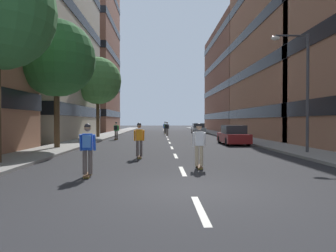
% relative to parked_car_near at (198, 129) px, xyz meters
% --- Properties ---
extents(ground_plane, '(178.23, 178.23, 0.00)m').
position_rel_parked_car_near_xyz_m(ground_plane, '(-4.98, -8.38, -0.70)').
color(ground_plane, '#28282B').
extents(sidewalk_left, '(2.77, 81.69, 0.14)m').
position_rel_parked_car_near_xyz_m(sidewalk_left, '(-12.56, -4.67, -0.63)').
color(sidewalk_left, gray).
rests_on(sidewalk_left, ground_plane).
extents(sidewalk_right, '(2.77, 81.69, 0.14)m').
position_rel_parked_car_near_xyz_m(sidewalk_right, '(2.59, -4.67, -0.63)').
color(sidewalk_right, gray).
rests_on(sidewalk_right, ground_plane).
extents(lane_markings, '(0.16, 67.20, 0.01)m').
position_rel_parked_car_near_xyz_m(lane_markings, '(-4.98, -7.58, -0.70)').
color(lane_markings, silver).
rests_on(lane_markings, ground_plane).
extents(building_left_mid, '(13.75, 18.22, 19.20)m').
position_rel_parked_car_near_xyz_m(building_left_mid, '(-20.76, -13.19, 8.99)').
color(building_left_mid, '#BCB29E').
rests_on(building_left_mid, ground_plane).
extents(building_left_far, '(13.75, 16.64, 31.21)m').
position_rel_parked_car_near_xyz_m(building_left_far, '(-20.76, 8.87, 15.00)').
color(building_left_far, brown).
rests_on(building_left_far, ground_plane).
extents(building_right_mid, '(13.75, 19.71, 22.71)m').
position_rel_parked_car_near_xyz_m(building_right_mid, '(10.79, -13.19, 10.74)').
color(building_right_mid, '#9E6B51').
rests_on(building_right_mid, ground_plane).
extents(building_right_far, '(13.75, 24.05, 18.22)m').
position_rel_parked_car_near_xyz_m(building_right_far, '(10.79, 8.87, 8.50)').
color(building_right_far, brown).
rests_on(building_right_far, ground_plane).
extents(parked_car_near, '(1.82, 4.40, 1.52)m').
position_rel_parked_car_near_xyz_m(parked_car_near, '(0.00, 0.00, 0.00)').
color(parked_car_near, '#B2B7BF').
rests_on(parked_car_near, ground_plane).
extents(parked_car_mid, '(1.82, 4.40, 1.52)m').
position_rel_parked_car_near_xyz_m(parked_car_mid, '(0.00, -22.17, 0.00)').
color(parked_car_mid, maroon).
rests_on(parked_car_mid, ground_plane).
extents(street_tree_near, '(5.10, 5.10, 8.65)m').
position_rel_parked_car_near_xyz_m(street_tree_near, '(-12.56, -12.64, 5.52)').
color(street_tree_near, '#4C3823').
rests_on(street_tree_near, sidewalk_left).
extents(street_tree_far, '(5.02, 5.02, 8.33)m').
position_rel_parked_car_near_xyz_m(street_tree_far, '(-12.56, -26.09, 5.24)').
color(street_tree_far, '#4C3823').
rests_on(street_tree_far, sidewalk_left).
extents(streetlamp_right, '(2.13, 0.30, 6.50)m').
position_rel_parked_car_near_xyz_m(streetlamp_right, '(1.94, -29.68, 3.44)').
color(streetlamp_right, '#3F3F44').
rests_on(streetlamp_right, sidewalk_right).
extents(skater_0, '(0.56, 0.92, 1.78)m').
position_rel_parked_car_near_xyz_m(skater_0, '(-10.14, -15.73, 0.32)').
color(skater_0, brown).
rests_on(skater_0, ground_plane).
extents(skater_1, '(0.54, 0.91, 1.78)m').
position_rel_parked_car_near_xyz_m(skater_1, '(-4.88, -6.93, 0.32)').
color(skater_1, brown).
rests_on(skater_1, ground_plane).
extents(skater_2, '(0.55, 0.92, 1.78)m').
position_rel_parked_car_near_xyz_m(skater_2, '(-6.85, -31.06, 0.29)').
color(skater_2, brown).
rests_on(skater_2, ground_plane).
extents(skater_3, '(0.53, 0.90, 1.78)m').
position_rel_parked_car_near_xyz_m(skater_3, '(-4.28, -34.44, 0.29)').
color(skater_3, brown).
rests_on(skater_3, ground_plane).
extents(skater_4, '(0.54, 0.91, 1.78)m').
position_rel_parked_car_near_xyz_m(skater_4, '(-5.06, -1.32, 0.32)').
color(skater_4, brown).
rests_on(skater_4, ground_plane).
extents(skater_5, '(0.55, 0.92, 1.78)m').
position_rel_parked_car_near_xyz_m(skater_5, '(-8.23, -36.21, 0.32)').
color(skater_5, brown).
rests_on(skater_5, ground_plane).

